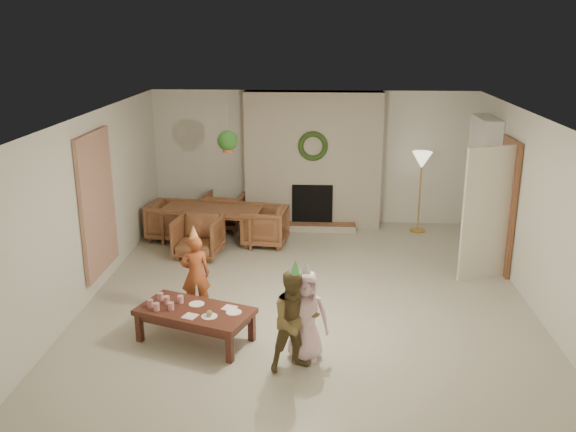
# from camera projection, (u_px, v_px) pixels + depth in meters

# --- Properties ---
(floor) EXTENTS (7.00, 7.00, 0.00)m
(floor) POSITION_uv_depth(u_px,v_px,m) (308.00, 296.00, 8.69)
(floor) COLOR #B7B29E
(floor) RESTS_ON ground
(ceiling) EXTENTS (7.00, 7.00, 0.00)m
(ceiling) POSITION_uv_depth(u_px,v_px,m) (310.00, 117.00, 7.95)
(ceiling) COLOR white
(ceiling) RESTS_ON wall_back
(wall_back) EXTENTS (7.00, 0.00, 7.00)m
(wall_back) POSITION_uv_depth(u_px,v_px,m) (313.00, 158.00, 11.66)
(wall_back) COLOR silver
(wall_back) RESTS_ON floor
(wall_front) EXTENTS (7.00, 0.00, 7.00)m
(wall_front) POSITION_uv_depth(u_px,v_px,m) (298.00, 335.00, 4.98)
(wall_front) COLOR silver
(wall_front) RESTS_ON floor
(wall_left) EXTENTS (0.00, 7.00, 7.00)m
(wall_left) POSITION_uv_depth(u_px,v_px,m) (89.00, 207.00, 8.48)
(wall_left) COLOR silver
(wall_left) RESTS_ON floor
(wall_right) EXTENTS (0.00, 7.00, 7.00)m
(wall_right) POSITION_uv_depth(u_px,v_px,m) (537.00, 215.00, 8.16)
(wall_right) COLOR silver
(wall_right) RESTS_ON floor
(fireplace_mass) EXTENTS (2.50, 0.40, 2.50)m
(fireplace_mass) POSITION_uv_depth(u_px,v_px,m) (313.00, 160.00, 11.47)
(fireplace_mass) COLOR #4C1B14
(fireplace_mass) RESTS_ON floor
(fireplace_hearth) EXTENTS (1.60, 0.30, 0.12)m
(fireplace_hearth) POSITION_uv_depth(u_px,v_px,m) (312.00, 227.00, 11.48)
(fireplace_hearth) COLOR brown
(fireplace_hearth) RESTS_ON floor
(fireplace_firebox) EXTENTS (0.75, 0.12, 0.75)m
(fireplace_firebox) POSITION_uv_depth(u_px,v_px,m) (312.00, 204.00, 11.53)
(fireplace_firebox) COLOR black
(fireplace_firebox) RESTS_ON floor
(fireplace_wreath) EXTENTS (0.54, 0.10, 0.54)m
(fireplace_wreath) POSITION_uv_depth(u_px,v_px,m) (313.00, 146.00, 11.16)
(fireplace_wreath) COLOR #223F17
(fireplace_wreath) RESTS_ON fireplace_mass
(floor_lamp_base) EXTENTS (0.28, 0.28, 0.03)m
(floor_lamp_base) POSITION_uv_depth(u_px,v_px,m) (417.00, 230.00, 11.44)
(floor_lamp_base) COLOR gold
(floor_lamp_base) RESTS_ON floor
(floor_lamp_post) EXTENTS (0.03, 0.03, 1.33)m
(floor_lamp_post) POSITION_uv_depth(u_px,v_px,m) (420.00, 195.00, 11.24)
(floor_lamp_post) COLOR gold
(floor_lamp_post) RESTS_ON floor
(floor_lamp_shade) EXTENTS (0.36, 0.36, 0.30)m
(floor_lamp_shade) POSITION_uv_depth(u_px,v_px,m) (422.00, 160.00, 11.05)
(floor_lamp_shade) COLOR beige
(floor_lamp_shade) RESTS_ON floor_lamp_post
(bookshelf_carcass) EXTENTS (0.30, 1.00, 2.20)m
(bookshelf_carcass) POSITION_uv_depth(u_px,v_px,m) (481.00, 183.00, 10.41)
(bookshelf_carcass) COLOR white
(bookshelf_carcass) RESTS_ON floor
(bookshelf_shelf_a) EXTENTS (0.30, 0.92, 0.03)m
(bookshelf_shelf_a) POSITION_uv_depth(u_px,v_px,m) (476.00, 220.00, 10.60)
(bookshelf_shelf_a) COLOR white
(bookshelf_shelf_a) RESTS_ON bookshelf_carcass
(bookshelf_shelf_b) EXTENTS (0.30, 0.92, 0.03)m
(bookshelf_shelf_b) POSITION_uv_depth(u_px,v_px,m) (479.00, 197.00, 10.48)
(bookshelf_shelf_b) COLOR white
(bookshelf_shelf_b) RESTS_ON bookshelf_carcass
(bookshelf_shelf_c) EXTENTS (0.30, 0.92, 0.03)m
(bookshelf_shelf_c) POSITION_uv_depth(u_px,v_px,m) (481.00, 174.00, 10.36)
(bookshelf_shelf_c) COLOR white
(bookshelf_shelf_c) RESTS_ON bookshelf_carcass
(bookshelf_shelf_d) EXTENTS (0.30, 0.92, 0.03)m
(bookshelf_shelf_d) POSITION_uv_depth(u_px,v_px,m) (483.00, 151.00, 10.25)
(bookshelf_shelf_d) COLOR white
(bookshelf_shelf_d) RESTS_ON bookshelf_carcass
(books_row_lower) EXTENTS (0.20, 0.40, 0.24)m
(books_row_lower) POSITION_uv_depth(u_px,v_px,m) (478.00, 215.00, 10.41)
(books_row_lower) COLOR #AE4020
(books_row_lower) RESTS_ON bookshelf_shelf_a
(books_row_mid) EXTENTS (0.20, 0.44, 0.24)m
(books_row_mid) POSITION_uv_depth(u_px,v_px,m) (477.00, 189.00, 10.49)
(books_row_mid) COLOR navy
(books_row_mid) RESTS_ON bookshelf_shelf_b
(books_row_upper) EXTENTS (0.20, 0.36, 0.22)m
(books_row_upper) POSITION_uv_depth(u_px,v_px,m) (482.00, 168.00, 10.23)
(books_row_upper) COLOR #AA9024
(books_row_upper) RESTS_ON bookshelf_shelf_c
(door_frame) EXTENTS (0.05, 0.86, 2.04)m
(door_frame) POSITION_uv_depth(u_px,v_px,m) (506.00, 206.00, 9.37)
(door_frame) COLOR brown
(door_frame) RESTS_ON floor
(door_leaf) EXTENTS (0.77, 0.32, 2.00)m
(door_leaf) POSITION_uv_depth(u_px,v_px,m) (487.00, 214.00, 9.04)
(door_leaf) COLOR beige
(door_leaf) RESTS_ON floor
(curtain_panel) EXTENTS (0.06, 1.20, 2.00)m
(curtain_panel) POSITION_uv_depth(u_px,v_px,m) (97.00, 203.00, 8.67)
(curtain_panel) COLOR #C8A98D
(curtain_panel) RESTS_ON wall_left
(dining_table) EXTENTS (1.82, 1.17, 0.60)m
(dining_table) POSITION_uv_depth(u_px,v_px,m) (212.00, 225.00, 10.83)
(dining_table) COLOR brown
(dining_table) RESTS_ON floor
(dining_chair_near) EXTENTS (0.80, 0.82, 0.67)m
(dining_chair_near) POSITION_uv_depth(u_px,v_px,m) (198.00, 237.00, 10.11)
(dining_chair_near) COLOR brown
(dining_chair_near) RESTS_ON floor
(dining_chair_far) EXTENTS (0.80, 0.82, 0.67)m
(dining_chair_far) POSITION_uv_depth(u_px,v_px,m) (224.00, 211.00, 11.53)
(dining_chair_far) COLOR brown
(dining_chair_far) RESTS_ON floor
(dining_chair_left) EXTENTS (0.82, 0.80, 0.67)m
(dining_chair_left) POSITION_uv_depth(u_px,v_px,m) (171.00, 221.00, 10.95)
(dining_chair_left) COLOR brown
(dining_chair_left) RESTS_ON floor
(dining_chair_right) EXTENTS (0.82, 0.80, 0.67)m
(dining_chair_right) POSITION_uv_depth(u_px,v_px,m) (265.00, 226.00, 10.66)
(dining_chair_right) COLOR brown
(dining_chair_right) RESTS_ON floor
(hanging_plant_cord) EXTENTS (0.01, 0.01, 0.70)m
(hanging_plant_cord) POSITION_uv_depth(u_px,v_px,m) (227.00, 126.00, 9.55)
(hanging_plant_cord) COLOR tan
(hanging_plant_cord) RESTS_ON ceiling
(hanging_plant_pot) EXTENTS (0.16, 0.16, 0.12)m
(hanging_plant_pot) POSITION_uv_depth(u_px,v_px,m) (228.00, 148.00, 9.66)
(hanging_plant_pot) COLOR #B05038
(hanging_plant_pot) RESTS_ON hanging_plant_cord
(hanging_plant_foliage) EXTENTS (0.32, 0.32, 0.32)m
(hanging_plant_foliage) POSITION_uv_depth(u_px,v_px,m) (228.00, 141.00, 9.62)
(hanging_plant_foliage) COLOR #204F1A
(hanging_plant_foliage) RESTS_ON hanging_plant_pot
(coffee_table_top) EXTENTS (1.50, 1.10, 0.06)m
(coffee_table_top) POSITION_uv_depth(u_px,v_px,m) (195.00, 312.00, 7.36)
(coffee_table_top) COLOR #4D2419
(coffee_table_top) RESTS_ON floor
(coffee_table_apron) EXTENTS (1.37, 0.97, 0.08)m
(coffee_table_apron) POSITION_uv_depth(u_px,v_px,m) (195.00, 317.00, 7.38)
(coffee_table_apron) COLOR #4D2419
(coffee_table_apron) RESTS_ON floor
(coffee_leg_fl) EXTENTS (0.09, 0.09, 0.35)m
(coffee_leg_fl) POSITION_uv_depth(u_px,v_px,m) (139.00, 328.00, 7.41)
(coffee_leg_fl) COLOR #4D2419
(coffee_leg_fl) RESTS_ON floor
(coffee_leg_fr) EXTENTS (0.09, 0.09, 0.35)m
(coffee_leg_fr) POSITION_uv_depth(u_px,v_px,m) (230.00, 348.00, 6.94)
(coffee_leg_fr) COLOR #4D2419
(coffee_leg_fr) RESTS_ON floor
(coffee_leg_bl) EXTENTS (0.09, 0.09, 0.35)m
(coffee_leg_bl) POSITION_uv_depth(u_px,v_px,m) (166.00, 309.00, 7.89)
(coffee_leg_bl) COLOR #4D2419
(coffee_leg_bl) RESTS_ON floor
(coffee_leg_br) EXTENTS (0.09, 0.09, 0.35)m
(coffee_leg_br) POSITION_uv_depth(u_px,v_px,m) (252.00, 327.00, 7.42)
(coffee_leg_br) COLOR #4D2419
(coffee_leg_br) RESTS_ON floor
(cup_a) EXTENTS (0.09, 0.09, 0.09)m
(cup_a) POSITION_uv_depth(u_px,v_px,m) (150.00, 303.00, 7.39)
(cup_a) COLOR silver
(cup_a) RESTS_ON coffee_table_top
(cup_b) EXTENTS (0.09, 0.09, 0.09)m
(cup_b) POSITION_uv_depth(u_px,v_px,m) (160.00, 297.00, 7.58)
(cup_b) COLOR silver
(cup_b) RESTS_ON coffee_table_top
(cup_c) EXTENTS (0.09, 0.09, 0.09)m
(cup_c) POSITION_uv_depth(u_px,v_px,m) (157.00, 307.00, 7.30)
(cup_c) COLOR silver
(cup_c) RESTS_ON coffee_table_top
(cup_d) EXTENTS (0.09, 0.09, 0.09)m
(cup_d) POSITION_uv_depth(u_px,v_px,m) (167.00, 300.00, 7.48)
(cup_d) COLOR silver
(cup_d) RESTS_ON coffee_table_top
(cup_e) EXTENTS (0.09, 0.09, 0.09)m
(cup_e) POSITION_uv_depth(u_px,v_px,m) (171.00, 306.00, 7.32)
(cup_e) COLOR silver
(cup_e) RESTS_ON coffee_table_top
(cup_f) EXTENTS (0.09, 0.09, 0.09)m
(cup_f) POSITION_uv_depth(u_px,v_px,m) (181.00, 299.00, 7.50)
(cup_f) COLOR silver
(cup_f) RESTS_ON coffee_table_top
(plate_a) EXTENTS (0.24, 0.24, 0.01)m
(plate_a) POSITION_uv_depth(u_px,v_px,m) (197.00, 304.00, 7.47)
(plate_a) COLOR white
(plate_a) RESTS_ON coffee_table_top
(plate_b) EXTENTS (0.24, 0.24, 0.01)m
(plate_b) POSITION_uv_depth(u_px,v_px,m) (209.00, 316.00, 7.16)
(plate_b) COLOR white
(plate_b) RESTS_ON coffee_table_top
(plate_c) EXTENTS (0.24, 0.24, 0.01)m
(plate_c) POSITION_uv_depth(u_px,v_px,m) (234.00, 312.00, 7.26)
(plate_c) COLOR white
(plate_c) RESTS_ON coffee_table_top
(food_scoop) EXTENTS (0.09, 0.09, 0.07)m
(food_scoop) POSITION_uv_depth(u_px,v_px,m) (209.00, 313.00, 7.14)
(food_scoop) COLOR tan
(food_scoop) RESTS_ON plate_b
(napkin_left) EXTENTS (0.20, 0.20, 0.01)m
(napkin_left) POSITION_uv_depth(u_px,v_px,m) (190.00, 316.00, 7.16)
(napkin_left) COLOR #FFBBC2
(napkin_left) RESTS_ON coffee_table_top
(napkin_right) EXTENTS (0.20, 0.20, 0.01)m
(napkin_right) POSITION_uv_depth(u_px,v_px,m) (229.00, 308.00, 7.37)
(napkin_right) COLOR #FFBBC2
(napkin_right) RESTS_ON coffee_table_top
(child_red) EXTENTS (0.44, 0.35, 1.05)m
(child_red) POSITION_uv_depth(u_px,v_px,m) (196.00, 274.00, 8.08)
(child_red) COLOR #9E4521
(child_red) RESTS_ON floor
(party_hat_red) EXTENTS (0.15, 0.15, 0.20)m
(party_hat_red) POSITION_uv_depth(u_px,v_px,m) (194.00, 233.00, 7.92)
(party_hat_red) COLOR #F2D250
(party_hat_red) RESTS_ON child_red
(child_plaid) EXTENTS (0.69, 0.63, 1.15)m
(child_plaid) POSITION_uv_depth(u_px,v_px,m) (295.00, 321.00, 6.70)
(child_plaid) COLOR brown
(child_plaid) RESTS_ON floor
(party_hat_plaid) EXTENTS (0.15, 0.15, 0.19)m
(party_hat_plaid) POSITION_uv_depth(u_px,v_px,m) (295.00, 268.00, 6.52)
(party_hat_plaid) COLOR #55C65B
(party_hat_plaid) RESTS_ON child_plaid
(child_pink) EXTENTS (0.53, 0.36, 1.06)m
(child_pink) POSITION_uv_depth(u_px,v_px,m) (305.00, 316.00, 6.92)
(child_pink) COLOR #FECBDA
(child_pink) RESTS_ON floor
(party_hat_pink) EXTENTS (0.16, 0.16, 0.19)m
(party_hat_pink) POSITION_uv_depth(u_px,v_px,m) (306.00, 268.00, 6.75)
(party_hat_pink) COLOR silver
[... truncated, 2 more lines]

